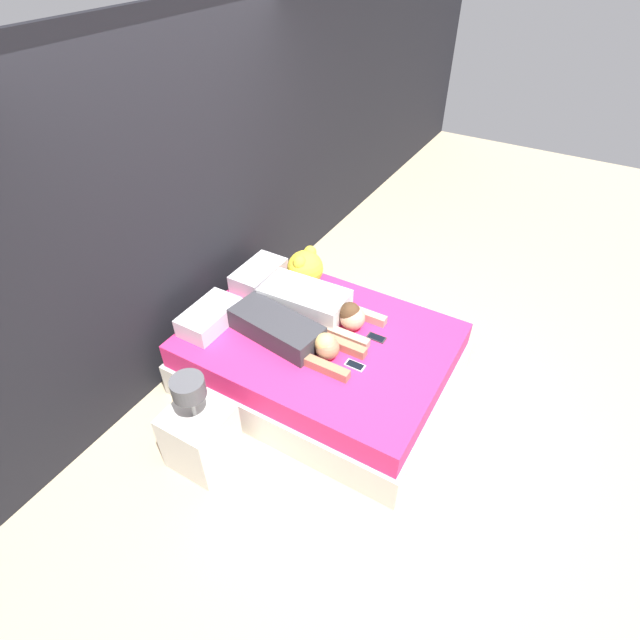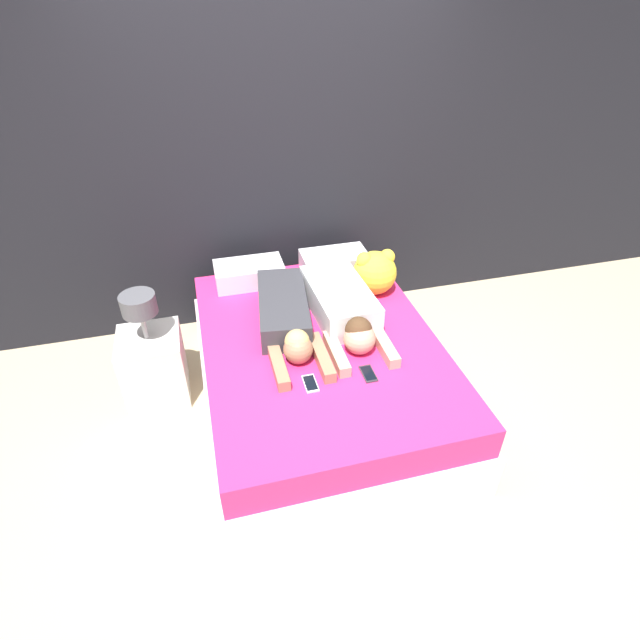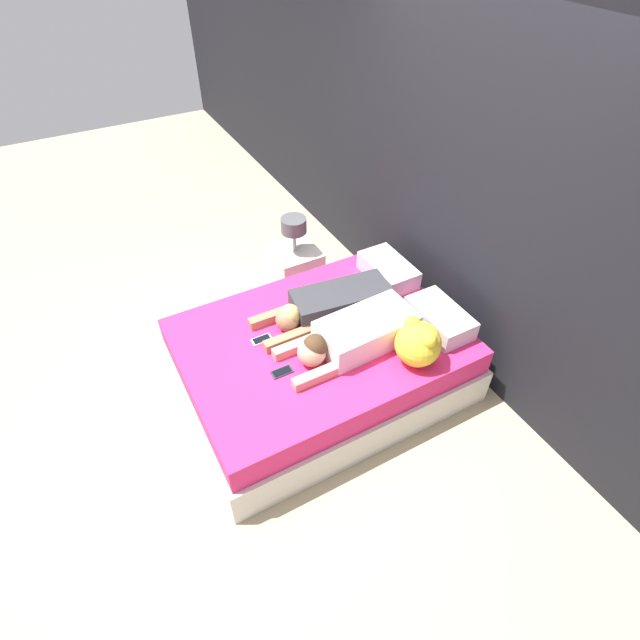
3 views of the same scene
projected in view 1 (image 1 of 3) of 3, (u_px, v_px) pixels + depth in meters
The scene contains 11 objects.
ground_plane at pixel (320, 380), 4.13m from camera, with size 12.00×12.00×0.00m, color tan.
wall_back at pixel (188, 204), 3.73m from camera, with size 12.00×0.06×2.60m.
bed at pixel (320, 359), 3.97m from camera, with size 1.50×2.00×0.51m.
pillow_head_left at pixel (210, 317), 3.85m from camera, with size 0.49×0.28×0.15m.
pillow_head_right at pixel (259, 275), 4.27m from camera, with size 0.49×0.28×0.15m.
person_left at pixel (289, 332), 3.69m from camera, with size 0.40×1.06×0.20m.
person_right at pixel (316, 304), 3.92m from camera, with size 0.38×0.99×0.22m.
cell_phone_left at pixel (355, 365), 3.55m from camera, with size 0.07×0.14×0.01m.
cell_phone_right at pixel (376, 338), 3.77m from camera, with size 0.07×0.14×0.01m.
plush_toy at pixel (305, 267), 4.20m from camera, with size 0.31×0.31×0.32m.
nightstand at pixel (200, 433), 3.38m from camera, with size 0.40×0.40×0.80m.
Camera 1 is at (-2.43, -1.43, 3.06)m, focal length 28.00 mm.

